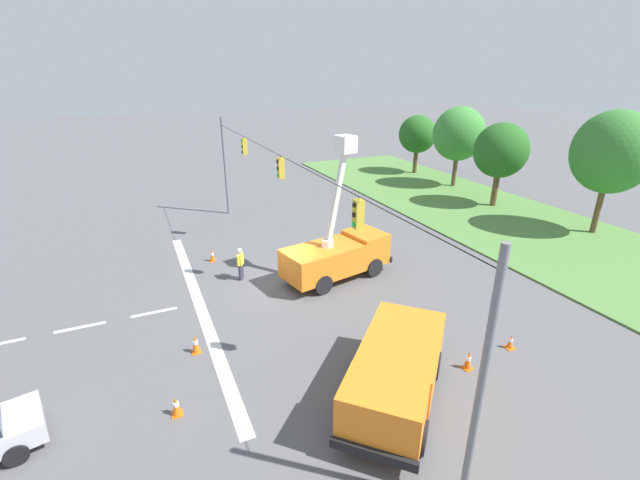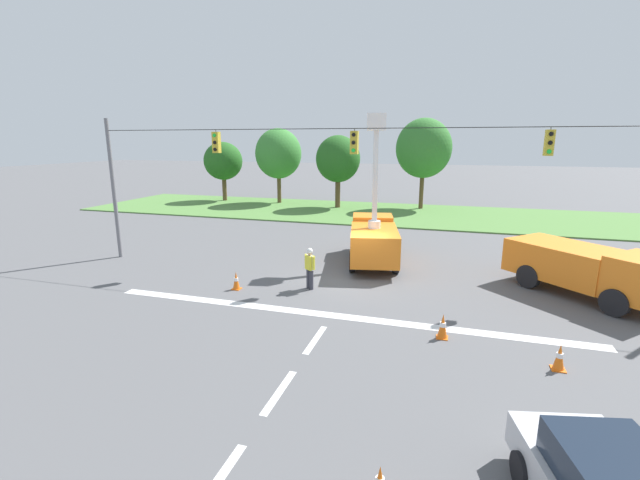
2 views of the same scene
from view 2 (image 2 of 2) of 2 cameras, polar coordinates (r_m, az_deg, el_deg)
name	(u,v)px [view 2 (image 2 of 2)]	position (r m, az deg, el deg)	size (l,w,h in m)	color
ground_plane	(357,279)	(19.53, 5.01, -5.14)	(200.00, 200.00, 0.00)	#565659
grass_verge	(401,214)	(36.87, 10.81, 3.42)	(56.00, 12.00, 0.10)	#517F3D
lane_markings	(320,333)	(14.23, 0.02, -12.25)	(17.60, 15.25, 0.01)	silver
signal_gantry	(360,180)	(18.63, 5.32, 7.92)	(26.20, 0.33, 7.20)	slate
tree_far_west	(223,161)	(45.12, -12.79, 10.21)	(3.89, 3.77, 6.01)	brown
tree_west	(278,154)	(42.52, -5.56, 11.38)	(4.42, 4.76, 7.29)	brown
tree_centre	(338,159)	(39.31, 2.42, 10.71)	(3.99, 4.23, 6.60)	brown
tree_east	(424,148)	(39.65, 13.66, 11.78)	(4.87, 4.62, 8.07)	brown
utility_truck_bucket_lift	(373,236)	(21.77, 7.14, 0.58)	(3.35, 6.23, 7.39)	orange
utility_truck_support_near	(587,267)	(20.06, 32.01, -3.08)	(5.99, 5.96, 2.08)	orange
road_worker	(310,266)	(17.86, -1.37, -3.48)	(0.54, 0.43, 1.77)	#383842
traffic_cone_foreground_left	(540,252)	(25.63, 27.29, -1.48)	(0.36, 0.36, 0.62)	orange
traffic_cone_foreground_right	(236,281)	(18.33, -11.12, -5.34)	(0.36, 0.36, 0.76)	orange
traffic_cone_mid_left	(560,357)	(13.66, 29.31, -13.46)	(0.36, 0.36, 0.75)	orange
traffic_cone_mid_right	(557,263)	(23.39, 29.00, -2.76)	(0.36, 0.36, 0.75)	orange
traffic_cone_lane_edge_a	(443,326)	(14.26, 16.05, -10.98)	(0.36, 0.36, 0.80)	orange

